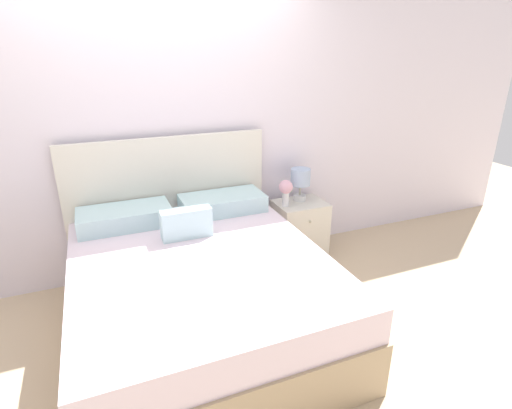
{
  "coord_description": "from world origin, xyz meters",
  "views": [
    {
      "loc": [
        -0.54,
        -3.27,
        1.89
      ],
      "look_at": [
        0.59,
        -0.53,
        0.73
      ],
      "focal_mm": 28.0,
      "sensor_mm": 36.0,
      "label": 1
    }
  ],
  "objects": [
    {
      "name": "nightstand",
      "position": [
        1.18,
        -0.2,
        0.27
      ],
      "size": [
        0.47,
        0.39,
        0.54
      ],
      "color": "silver",
      "rests_on": "ground_plane"
    },
    {
      "name": "table_lamp",
      "position": [
        1.2,
        -0.14,
        0.74
      ],
      "size": [
        0.18,
        0.18,
        0.31
      ],
      "color": "white",
      "rests_on": "nightstand"
    },
    {
      "name": "wall_back",
      "position": [
        0.0,
        0.07,
        1.3
      ],
      "size": [
        8.0,
        0.06,
        2.6
      ],
      "color": "white",
      "rests_on": "ground_plane"
    },
    {
      "name": "ground_plane",
      "position": [
        0.0,
        0.0,
        0.0
      ],
      "size": [
        12.0,
        12.0,
        0.0
      ],
      "primitive_type": "plane",
      "color": "#CCB28E"
    },
    {
      "name": "bed",
      "position": [
        0.0,
        -0.89,
        0.33
      ],
      "size": [
        1.69,
        1.94,
        1.22
      ],
      "color": "tan",
      "rests_on": "ground_plane"
    },
    {
      "name": "flower_vase",
      "position": [
        1.01,
        -0.22,
        0.7
      ],
      "size": [
        0.13,
        0.13,
        0.25
      ],
      "color": "white",
      "rests_on": "nightstand"
    }
  ]
}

